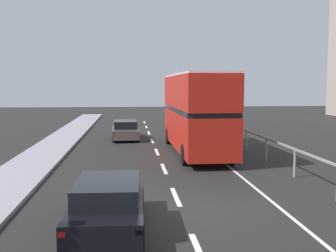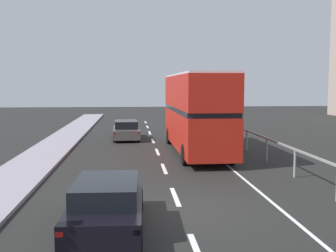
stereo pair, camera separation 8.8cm
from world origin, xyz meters
name	(u,v)px [view 1 (the left image)]	position (x,y,z in m)	size (l,w,h in m)	color
ground_plane	(180,209)	(0.00, 0.00, -0.05)	(75.83, 120.00, 0.10)	black
lane_paint_markings	(194,157)	(1.82, 8.74, 0.00)	(3.19, 46.00, 0.01)	silver
bridge_side_railing	(256,138)	(5.20, 9.00, 0.96)	(0.10, 42.00, 1.20)	gray
double_decker_bus_red	(196,111)	(2.14, 10.22, 2.35)	(2.63, 10.20, 4.40)	red
hatchback_car_near	(109,205)	(-2.11, -1.67, 0.65)	(1.97, 4.50, 1.35)	black
sedan_car_ahead	(125,130)	(-1.83, 16.38, 0.64)	(1.93, 4.40, 1.33)	#4C4F4C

